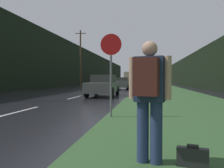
% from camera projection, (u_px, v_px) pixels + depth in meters
% --- Properties ---
extents(grass_verge, '(6.00, 240.00, 0.02)m').
position_uv_depth(grass_verge, '(157.00, 86.00, 39.94)').
color(grass_verge, '#33562D').
rests_on(grass_verge, ground_plane).
extents(lane_stripe_b, '(0.12, 3.00, 0.01)m').
position_uv_depth(lane_stripe_b, '(19.00, 111.00, 9.01)').
color(lane_stripe_b, silver).
rests_on(lane_stripe_b, ground_plane).
extents(lane_stripe_c, '(0.12, 3.00, 0.01)m').
position_uv_depth(lane_stripe_c, '(75.00, 97.00, 15.93)').
color(lane_stripe_c, silver).
rests_on(lane_stripe_c, ground_plane).
extents(lane_stripe_d, '(0.12, 3.00, 0.01)m').
position_uv_depth(lane_stripe_d, '(97.00, 92.00, 22.85)').
color(lane_stripe_d, silver).
rests_on(lane_stripe_d, ground_plane).
extents(treeline_far_side, '(2.00, 140.00, 7.82)m').
position_uv_depth(treeline_far_side, '(81.00, 67.00, 52.06)').
color(treeline_far_side, black).
rests_on(treeline_far_side, ground_plane).
extents(treeline_near_side, '(2.00, 140.00, 5.07)m').
position_uv_depth(treeline_near_side, '(184.00, 73.00, 48.91)').
color(treeline_near_side, black).
rests_on(treeline_near_side, ground_plane).
extents(utility_pole_far, '(1.80, 0.24, 9.09)m').
position_uv_depth(utility_pole_far, '(80.00, 58.00, 38.22)').
color(utility_pole_far, '#4C3823').
rests_on(utility_pole_far, ground_plane).
extents(stop_sign, '(0.68, 0.07, 2.68)m').
position_uv_depth(stop_sign, '(111.00, 66.00, 7.57)').
color(stop_sign, slate).
rests_on(stop_sign, ground_plane).
extents(hitchhiker_with_backpack, '(0.60, 0.49, 1.78)m').
position_uv_depth(hitchhiker_with_backpack, '(149.00, 94.00, 3.38)').
color(hitchhiker_with_backpack, navy).
rests_on(hitchhiker_with_backpack, ground_plane).
extents(suitcase, '(0.44, 0.21, 0.33)m').
position_uv_depth(suitcase, '(193.00, 158.00, 3.26)').
color(suitcase, '#232326').
rests_on(suitcase, ground_plane).
extents(car_passing_near, '(1.88, 4.67, 1.53)m').
position_uv_depth(car_passing_near, '(103.00, 85.00, 16.90)').
color(car_passing_near, '#4C514C').
rests_on(car_passing_near, ground_plane).
extents(car_passing_far, '(2.00, 4.23, 1.43)m').
position_uv_depth(car_passing_far, '(121.00, 83.00, 28.32)').
color(car_passing_far, '#4C514C').
rests_on(car_passing_far, ground_plane).
extents(car_oncoming, '(1.86, 4.79, 1.42)m').
position_uv_depth(car_oncoming, '(105.00, 82.00, 37.58)').
color(car_oncoming, '#9E9EA3').
rests_on(car_oncoming, ground_plane).
extents(delivery_truck, '(2.57, 7.04, 3.72)m').
position_uv_depth(delivery_truck, '(128.00, 77.00, 83.67)').
color(delivery_truck, '#6E684F').
rests_on(delivery_truck, ground_plane).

